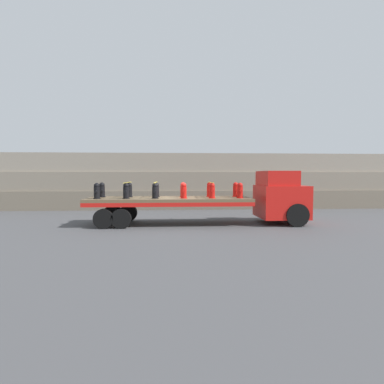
# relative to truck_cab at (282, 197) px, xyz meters

# --- Properties ---
(ground_plane) EXTENTS (120.00, 120.00, 0.00)m
(ground_plane) POSITION_rel_truck_cab_xyz_m (-5.92, 0.00, -1.40)
(ground_plane) COLOR #474749
(rock_cliff) EXTENTS (60.00, 3.30, 4.19)m
(rock_cliff) POSITION_rel_truck_cab_xyz_m (-5.92, 8.07, 0.69)
(rock_cliff) COLOR #706656
(rock_cliff) RESTS_ON ground_plane
(truck_cab) EXTENTS (2.35, 2.61, 2.76)m
(truck_cab) POSITION_rel_truck_cab_xyz_m (0.00, 0.00, 0.00)
(truck_cab) COLOR red
(truck_cab) RESTS_ON ground_plane
(flatbed_trailer) EXTENTS (8.32, 2.54, 1.39)m
(flatbed_trailer) POSITION_rel_truck_cab_xyz_m (-6.57, 0.00, -0.30)
(flatbed_trailer) COLOR brown
(flatbed_trailer) RESTS_ON ground_plane
(fire_hydrant_black_near_0) EXTENTS (0.36, 0.54, 0.78)m
(fire_hydrant_black_near_0) POSITION_rel_truck_cab_xyz_m (-9.48, -0.54, 0.36)
(fire_hydrant_black_near_0) COLOR black
(fire_hydrant_black_near_0) RESTS_ON flatbed_trailer
(fire_hydrant_black_far_0) EXTENTS (0.36, 0.54, 0.78)m
(fire_hydrant_black_far_0) POSITION_rel_truck_cab_xyz_m (-9.48, 0.54, 0.36)
(fire_hydrant_black_far_0) COLOR black
(fire_hydrant_black_far_0) RESTS_ON flatbed_trailer
(fire_hydrant_black_near_1) EXTENTS (0.36, 0.54, 0.78)m
(fire_hydrant_black_near_1) POSITION_rel_truck_cab_xyz_m (-8.06, -0.54, 0.36)
(fire_hydrant_black_near_1) COLOR black
(fire_hydrant_black_near_1) RESTS_ON flatbed_trailer
(fire_hydrant_black_far_1) EXTENTS (0.36, 0.54, 0.78)m
(fire_hydrant_black_far_1) POSITION_rel_truck_cab_xyz_m (-8.06, 0.54, 0.36)
(fire_hydrant_black_far_1) COLOR black
(fire_hydrant_black_far_1) RESTS_ON flatbed_trailer
(fire_hydrant_black_near_2) EXTENTS (0.36, 0.54, 0.78)m
(fire_hydrant_black_near_2) POSITION_rel_truck_cab_xyz_m (-6.64, -0.54, 0.36)
(fire_hydrant_black_near_2) COLOR black
(fire_hydrant_black_near_2) RESTS_ON flatbed_trailer
(fire_hydrant_black_far_2) EXTENTS (0.36, 0.54, 0.78)m
(fire_hydrant_black_far_2) POSITION_rel_truck_cab_xyz_m (-6.64, 0.54, 0.36)
(fire_hydrant_black_far_2) COLOR black
(fire_hydrant_black_far_2) RESTS_ON flatbed_trailer
(fire_hydrant_red_near_3) EXTENTS (0.36, 0.54, 0.78)m
(fire_hydrant_red_near_3) POSITION_rel_truck_cab_xyz_m (-5.21, -0.54, 0.36)
(fire_hydrant_red_near_3) COLOR red
(fire_hydrant_red_near_3) RESTS_ON flatbed_trailer
(fire_hydrant_red_far_3) EXTENTS (0.36, 0.54, 0.78)m
(fire_hydrant_red_far_3) POSITION_rel_truck_cab_xyz_m (-5.21, 0.54, 0.36)
(fire_hydrant_red_far_3) COLOR red
(fire_hydrant_red_far_3) RESTS_ON flatbed_trailer
(fire_hydrant_red_near_4) EXTENTS (0.36, 0.54, 0.78)m
(fire_hydrant_red_near_4) POSITION_rel_truck_cab_xyz_m (-3.79, -0.54, 0.36)
(fire_hydrant_red_near_4) COLOR red
(fire_hydrant_red_near_4) RESTS_ON flatbed_trailer
(fire_hydrant_red_far_4) EXTENTS (0.36, 0.54, 0.78)m
(fire_hydrant_red_far_4) POSITION_rel_truck_cab_xyz_m (-3.79, 0.54, 0.36)
(fire_hydrant_red_far_4) COLOR red
(fire_hydrant_red_far_4) RESTS_ON flatbed_trailer
(fire_hydrant_red_near_5) EXTENTS (0.36, 0.54, 0.78)m
(fire_hydrant_red_near_5) POSITION_rel_truck_cab_xyz_m (-2.36, -0.54, 0.36)
(fire_hydrant_red_near_5) COLOR red
(fire_hydrant_red_near_5) RESTS_ON flatbed_trailer
(fire_hydrant_red_far_5) EXTENTS (0.36, 0.54, 0.78)m
(fire_hydrant_red_far_5) POSITION_rel_truck_cab_xyz_m (-2.36, 0.54, 0.36)
(fire_hydrant_red_far_5) COLOR red
(fire_hydrant_red_far_5) RESTS_ON flatbed_trailer
(cargo_strap_rear) EXTENTS (0.05, 2.63, 0.01)m
(cargo_strap_rear) POSITION_rel_truck_cab_xyz_m (-8.06, 0.00, 0.77)
(cargo_strap_rear) COLOR yellow
(cargo_strap_rear) RESTS_ON fire_hydrant_black_near_1
(cargo_strap_middle) EXTENTS (0.05, 2.63, 0.01)m
(cargo_strap_middle) POSITION_rel_truck_cab_xyz_m (-6.64, 0.00, 0.77)
(cargo_strap_middle) COLOR yellow
(cargo_strap_middle) RESTS_ON fire_hydrant_black_near_2
(cargo_strap_front) EXTENTS (0.05, 2.63, 0.01)m
(cargo_strap_front) POSITION_rel_truck_cab_xyz_m (-3.79, 0.00, 0.77)
(cargo_strap_front) COLOR yellow
(cargo_strap_front) RESTS_ON fire_hydrant_red_near_4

